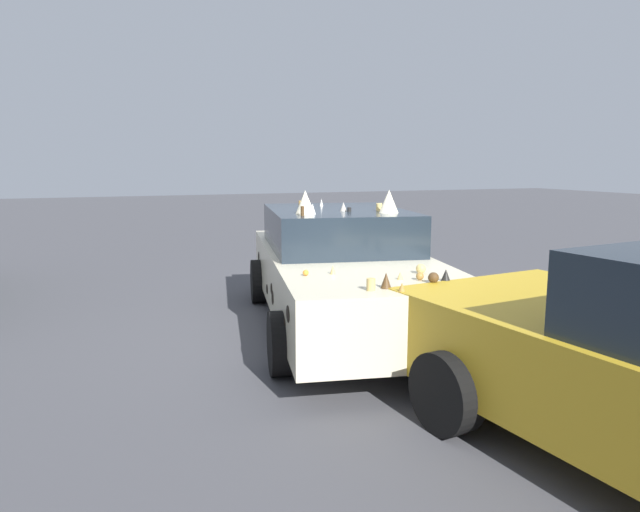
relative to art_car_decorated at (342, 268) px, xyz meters
The scene contains 2 objects.
ground_plane 0.73m from the art_car_decorated, 168.64° to the left, with size 60.00×60.00×0.00m, color #47474C.
art_car_decorated is the anchor object (origin of this frame).
Camera 1 is at (-6.19, 2.72, 1.99)m, focal length 32.08 mm.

